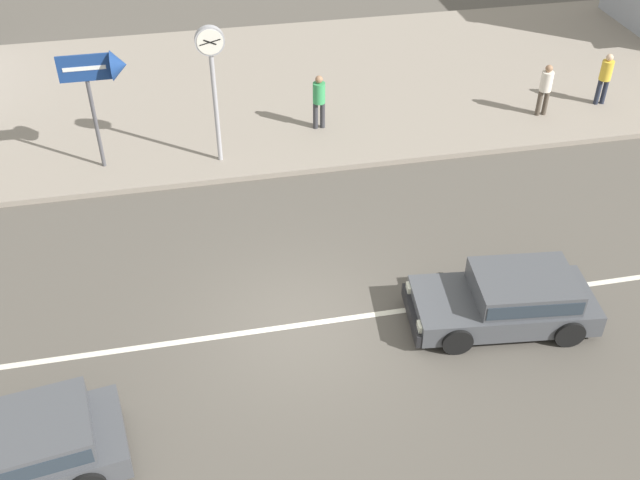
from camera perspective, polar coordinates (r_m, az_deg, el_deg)
The scene contains 10 objects.
ground_plane at distance 15.06m, azimuth -1.39°, elevation -6.48°, with size 160.00×160.00×0.00m, color #544F47.
lane_centre_stripe at distance 15.06m, azimuth -1.39°, elevation -6.47°, with size 50.40×0.14×0.01m, color silver.
kerb_strip at distance 23.65m, azimuth -6.05°, elevation 11.22°, with size 68.00×10.00×0.15m, color gray.
hatchback_dark_grey_1 at distance 13.23m, azimuth -22.48°, elevation -14.69°, with size 4.08×2.19×1.10m.
hatchback_dark_grey_3 at distance 15.24m, azimuth 14.28°, elevation -4.29°, with size 3.80×2.04×1.10m.
street_clock at distance 18.74m, azimuth -8.27°, elevation 13.33°, with size 0.72×0.22×3.63m.
arrow_signboard at distance 19.08m, azimuth -15.69°, elevation 12.27°, with size 1.62×0.73×3.10m.
pedestrian_near_clock at distance 22.53m, azimuth 16.81°, elevation 11.14°, with size 0.34×0.34×1.53m.
pedestrian_mid_kerb at distance 23.72m, azimuth 20.91°, elevation 11.64°, with size 0.34×0.34×1.55m.
pedestrian_by_shop at distance 20.90m, azimuth -0.08°, elevation 10.76°, with size 0.34×0.34×1.57m.
Camera 1 is at (-1.80, -10.70, 10.44)m, focal length 42.00 mm.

